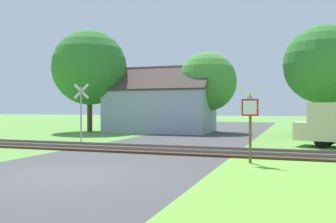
{
  "coord_description": "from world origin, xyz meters",
  "views": [
    {
      "loc": [
        6.34,
        -9.43,
        2.0
      ],
      "look_at": [
        0.5,
        7.59,
        1.8
      ],
      "focal_mm": 40.0,
      "sensor_mm": 36.0,
      "label": 1
    }
  ],
  "objects_px": {
    "crossing_sign_far": "(81,108)",
    "house": "(160,109)",
    "tree_right": "(324,64)",
    "stop_sign_near": "(250,116)",
    "tree_center": "(207,82)",
    "tree_left": "(90,68)"
  },
  "relations": [
    {
      "from": "tree_center",
      "to": "tree_left",
      "type": "height_order",
      "value": "tree_left"
    },
    {
      "from": "stop_sign_near",
      "to": "tree_right",
      "type": "xyz_separation_m",
      "value": [
        3.25,
        13.04,
        3.16
      ]
    },
    {
      "from": "house",
      "to": "tree_left",
      "type": "bearing_deg",
      "value": -163.69
    },
    {
      "from": "crossing_sign_far",
      "to": "stop_sign_near",
      "type": "bearing_deg",
      "value": -42.12
    },
    {
      "from": "crossing_sign_far",
      "to": "house",
      "type": "height_order",
      "value": "house"
    },
    {
      "from": "tree_center",
      "to": "tree_right",
      "type": "height_order",
      "value": "tree_right"
    },
    {
      "from": "tree_center",
      "to": "tree_right",
      "type": "relative_size",
      "value": 0.86
    },
    {
      "from": "crossing_sign_far",
      "to": "house",
      "type": "bearing_deg",
      "value": 67.81
    },
    {
      "from": "stop_sign_near",
      "to": "tree_center",
      "type": "bearing_deg",
      "value": -65.57
    },
    {
      "from": "tree_center",
      "to": "tree_left",
      "type": "relative_size",
      "value": 0.77
    },
    {
      "from": "stop_sign_near",
      "to": "tree_right",
      "type": "relative_size",
      "value": 0.37
    },
    {
      "from": "crossing_sign_far",
      "to": "house",
      "type": "relative_size",
      "value": 0.39
    },
    {
      "from": "crossing_sign_far",
      "to": "tree_right",
      "type": "relative_size",
      "value": 0.45
    },
    {
      "from": "crossing_sign_far",
      "to": "tree_right",
      "type": "distance_m",
      "value": 15.83
    },
    {
      "from": "stop_sign_near",
      "to": "crossing_sign_far",
      "type": "distance_m",
      "value": 11.15
    },
    {
      "from": "tree_center",
      "to": "house",
      "type": "bearing_deg",
      "value": -169.16
    },
    {
      "from": "tree_center",
      "to": "tree_left",
      "type": "xyz_separation_m",
      "value": [
        -9.35,
        -2.31,
        1.21
      ]
    },
    {
      "from": "house",
      "to": "tree_right",
      "type": "xyz_separation_m",
      "value": [
        12.17,
        -1.99,
        2.95
      ]
    },
    {
      "from": "tree_right",
      "to": "stop_sign_near",
      "type": "bearing_deg",
      "value": -104.01
    },
    {
      "from": "stop_sign_near",
      "to": "crossing_sign_far",
      "type": "xyz_separation_m",
      "value": [
        -10.01,
        4.9,
        0.26
      ]
    },
    {
      "from": "house",
      "to": "tree_left",
      "type": "relative_size",
      "value": 1.04
    },
    {
      "from": "house",
      "to": "tree_center",
      "type": "distance_m",
      "value": 4.37
    }
  ]
}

